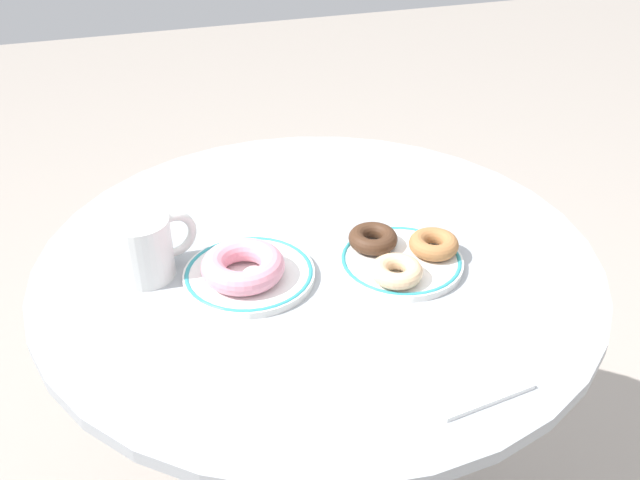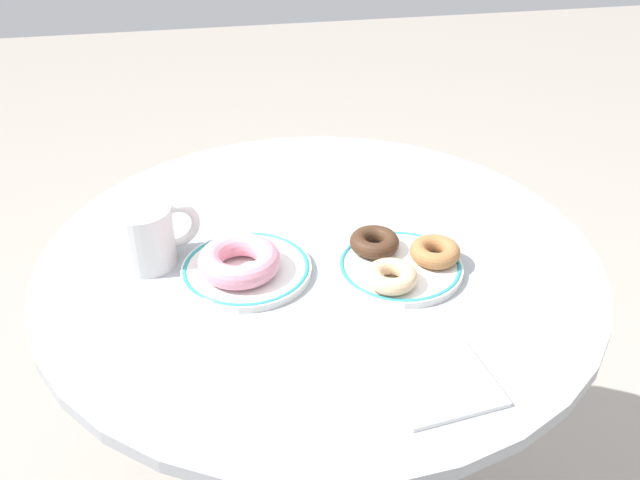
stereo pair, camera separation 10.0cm
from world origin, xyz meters
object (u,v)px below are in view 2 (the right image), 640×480
object	(u,v)px
donut_pink_frosted	(239,261)
donut_glazed	(391,276)
plate_left	(246,269)
coffee_mug	(147,235)
donut_chocolate	(374,242)
paper_napkin	(439,381)
cafe_table	(319,377)
plate_right	(400,267)
donut_cinnamon	(435,252)

from	to	relation	value
donut_pink_frosted	donut_glazed	world-z (taller)	donut_pink_frosted
plate_left	coffee_mug	world-z (taller)	coffee_mug
donut_chocolate	paper_napkin	xyz separation A→B (m)	(0.01, -0.26, -0.02)
paper_napkin	cafe_table	bearing A→B (deg)	108.28
donut_glazed	plate_left	bearing A→B (deg)	158.37
plate_left	coffee_mug	distance (m)	0.14
plate_left	plate_right	distance (m)	0.21
donut_chocolate	paper_napkin	distance (m)	0.26
plate_right	cafe_table	bearing A→B (deg)	152.56
plate_right	donut_glazed	distance (m)	0.05
donut_glazed	coffee_mug	xyz separation A→B (m)	(-0.31, 0.12, 0.02)
donut_glazed	plate_right	bearing A→B (deg)	59.79
donut_cinnamon	donut_chocolate	bearing A→B (deg)	153.52
donut_chocolate	donut_glazed	distance (m)	0.08
donut_chocolate	donut_glazed	world-z (taller)	same
donut_pink_frosted	donut_cinnamon	size ratio (longest dim) A/B	1.60
plate_left	paper_napkin	size ratio (longest dim) A/B	1.53
plate_right	donut_cinnamon	bearing A→B (deg)	3.39
donut_pink_frosted	coffee_mug	world-z (taller)	coffee_mug
donut_cinnamon	coffee_mug	distance (m)	0.39
cafe_table	plate_right	bearing A→B (deg)	-27.44
donut_pink_frosted	donut_chocolate	bearing A→B (deg)	6.03
cafe_table	donut_chocolate	bearing A→B (deg)	-9.77
donut_pink_frosted	donut_chocolate	xyz separation A→B (m)	(0.19, 0.02, -0.00)
plate_left	donut_glazed	world-z (taller)	donut_glazed
donut_cinnamon	cafe_table	bearing A→B (deg)	161.52
donut_chocolate	donut_glazed	size ratio (longest dim) A/B	1.00
donut_cinnamon	paper_napkin	world-z (taller)	donut_cinnamon
plate_left	donut_glazed	distance (m)	0.20
plate_left	donut_pink_frosted	size ratio (longest dim) A/B	1.60
plate_left	cafe_table	bearing A→B (deg)	12.78
cafe_table	donut_glazed	distance (m)	0.29
plate_right	donut_chocolate	bearing A→B (deg)	123.64
donut_chocolate	coffee_mug	world-z (taller)	coffee_mug
plate_right	paper_napkin	bearing A→B (deg)	-93.71
plate_right	donut_glazed	size ratio (longest dim) A/B	2.47
donut_pink_frosted	plate_right	bearing A→B (deg)	-5.45
plate_right	paper_napkin	world-z (taller)	plate_right
donut_cinnamon	coffee_mug	xyz separation A→B (m)	(-0.38, 0.08, 0.02)
plate_right	donut_pink_frosted	size ratio (longest dim) A/B	1.54
cafe_table	plate_left	xyz separation A→B (m)	(-0.10, -0.02, 0.24)
plate_right	donut_pink_frosted	distance (m)	0.22
donut_cinnamon	donut_chocolate	xyz separation A→B (m)	(-0.08, 0.04, 0.00)
donut_pink_frosted	coffee_mug	size ratio (longest dim) A/B	0.93
cafe_table	donut_glazed	xyz separation A→B (m)	(0.08, -0.10, 0.26)
donut_cinnamon	donut_glazed	size ratio (longest dim) A/B	1.00
plate_left	paper_napkin	distance (m)	0.31
plate_left	donut_chocolate	size ratio (longest dim) A/B	2.56
cafe_table	donut_cinnamon	size ratio (longest dim) A/B	11.40
paper_napkin	plate_right	bearing A→B (deg)	86.29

